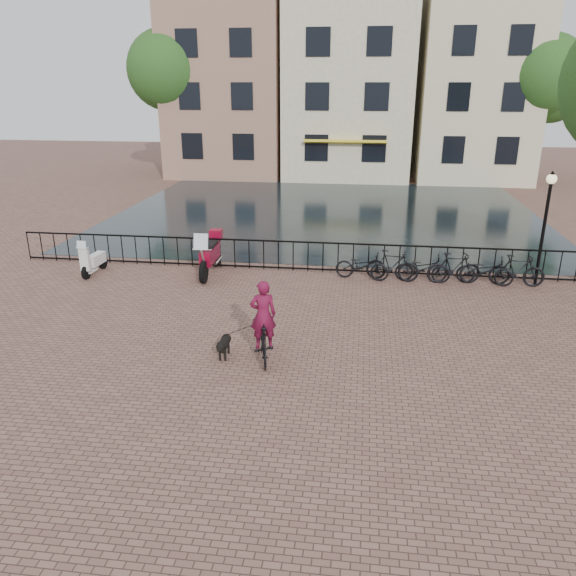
# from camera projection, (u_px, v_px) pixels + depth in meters

# --- Properties ---
(ground) EXTENTS (100.00, 100.00, 0.00)m
(ground) POSITION_uv_depth(u_px,v_px,m) (268.00, 393.00, 11.42)
(ground) COLOR brown
(ground) RESTS_ON ground
(canal_water) EXTENTS (20.00, 20.00, 0.00)m
(canal_water) POSITION_uv_depth(u_px,v_px,m) (327.00, 212.00, 27.52)
(canal_water) COLOR black
(canal_water) RESTS_ON ground
(railing) EXTENTS (20.00, 0.05, 1.02)m
(railing) POSITION_uv_depth(u_px,v_px,m) (308.00, 257.00, 18.69)
(railing) COLOR black
(railing) RESTS_ON ground
(canal_house_left) EXTENTS (7.50, 9.00, 12.80)m
(canal_house_left) POSITION_uv_depth(u_px,v_px,m) (232.00, 76.00, 38.09)
(canal_house_left) COLOR #926D54
(canal_house_left) RESTS_ON ground
(canal_house_mid) EXTENTS (8.00, 9.50, 11.80)m
(canal_house_mid) POSITION_uv_depth(u_px,v_px,m) (350.00, 84.00, 37.25)
(canal_house_mid) COLOR #C3B494
(canal_house_mid) RESTS_ON ground
(canal_house_right) EXTENTS (7.00, 9.00, 13.30)m
(canal_house_right) POSITION_uv_depth(u_px,v_px,m) (475.00, 72.00, 35.99)
(canal_house_right) COLOR beige
(canal_house_right) RESTS_ON ground
(tree_far_left) EXTENTS (5.04, 5.04, 9.27)m
(tree_far_left) POSITION_uv_depth(u_px,v_px,m) (167.00, 70.00, 35.62)
(tree_far_left) COLOR black
(tree_far_left) RESTS_ON ground
(tree_far_right) EXTENTS (4.76, 4.76, 8.76)m
(tree_far_right) POSITION_uv_depth(u_px,v_px,m) (545.00, 76.00, 32.87)
(tree_far_right) COLOR black
(tree_far_right) RESTS_ON ground
(lamp_post) EXTENTS (0.30, 0.30, 3.45)m
(lamp_post) POSITION_uv_depth(u_px,v_px,m) (547.00, 210.00, 16.77)
(lamp_post) COLOR black
(lamp_post) RESTS_ON ground
(cyclist) EXTENTS (0.83, 1.70, 2.24)m
(cyclist) POSITION_uv_depth(u_px,v_px,m) (263.00, 326.00, 12.51)
(cyclist) COLOR black
(cyclist) RESTS_ON ground
(dog) EXTENTS (0.29, 0.83, 0.55)m
(dog) POSITION_uv_depth(u_px,v_px,m) (224.00, 346.00, 12.84)
(dog) COLOR black
(dog) RESTS_ON ground
(motorcycle) EXTENTS (0.61, 2.34, 1.66)m
(motorcycle) POSITION_uv_depth(u_px,v_px,m) (210.00, 250.00, 18.27)
(motorcycle) COLOR maroon
(motorcycle) RESTS_ON ground
(scooter) EXTENTS (0.47, 1.43, 1.31)m
(scooter) POSITION_uv_depth(u_px,v_px,m) (93.00, 255.00, 18.38)
(scooter) COLOR silver
(scooter) RESTS_ON ground
(parked_bike_0) EXTENTS (1.79, 0.89, 0.90)m
(parked_bike_0) POSITION_uv_depth(u_px,v_px,m) (362.00, 266.00, 17.92)
(parked_bike_0) COLOR black
(parked_bike_0) RESTS_ON ground
(parked_bike_1) EXTENTS (1.72, 0.74, 1.00)m
(parked_bike_1) POSITION_uv_depth(u_px,v_px,m) (392.00, 266.00, 17.79)
(parked_bike_1) COLOR black
(parked_bike_1) RESTS_ON ground
(parked_bike_2) EXTENTS (1.75, 0.71, 0.90)m
(parked_bike_2) POSITION_uv_depth(u_px,v_px,m) (423.00, 268.00, 17.69)
(parked_bike_2) COLOR black
(parked_bike_2) RESTS_ON ground
(parked_bike_3) EXTENTS (1.71, 0.65, 1.00)m
(parked_bike_3) POSITION_uv_depth(u_px,v_px,m) (454.00, 268.00, 17.55)
(parked_bike_3) COLOR black
(parked_bike_3) RESTS_ON ground
(parked_bike_4) EXTENTS (1.79, 0.86, 0.90)m
(parked_bike_4) POSITION_uv_depth(u_px,v_px,m) (485.00, 271.00, 17.45)
(parked_bike_4) COLOR black
(parked_bike_4) RESTS_ON ground
(parked_bike_5) EXTENTS (1.69, 0.55, 1.00)m
(parked_bike_5) POSITION_uv_depth(u_px,v_px,m) (517.00, 271.00, 17.31)
(parked_bike_5) COLOR black
(parked_bike_5) RESTS_ON ground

